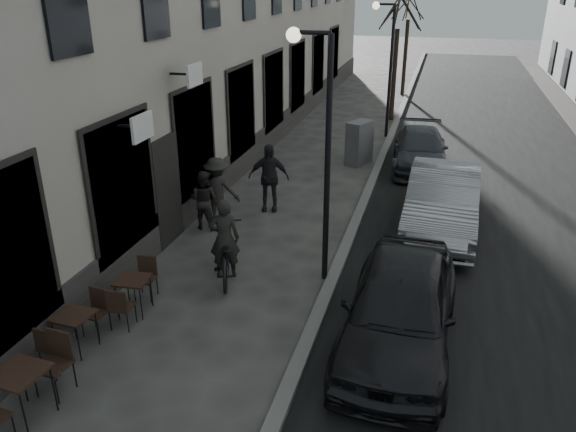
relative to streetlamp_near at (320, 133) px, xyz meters
The scene contains 18 objects.
road 11.23m from the streetlamp_near, 68.09° to the left, with size 7.30×60.00×0.00m, color black.
kerb 10.48m from the streetlamp_near, 87.87° to the left, with size 0.25×60.00×0.12m, color slate.
streetlamp_near is the anchor object (origin of this frame).
streetlamp_far 12.00m from the streetlamp_near, 90.00° to the left, with size 0.90×0.28×5.09m.
tree_near 15.08m from the streetlamp_near, 89.72° to the left, with size 2.40×2.40×5.70m.
tree_far 21.05m from the streetlamp_near, 89.80° to the left, with size 2.40×2.40×5.70m.
bistro_set_a 6.63m from the streetlamp_near, 120.97° to the right, with size 0.74×1.71×0.99m.
bistro_set_b 5.64m from the streetlamp_near, 133.45° to the right, with size 0.62×1.44×0.84m.
bistro_set_c 4.66m from the streetlamp_near, 143.77° to the right, with size 0.63×1.45×0.84m.
utility_cabinet 8.51m from the streetlamp_near, 92.48° to the left, with size 0.54×0.98×1.47m, color slate.
bicycle 3.27m from the streetlamp_near, 166.66° to the right, with size 0.71×2.05×1.08m, color black.
cyclist_rider 3.00m from the streetlamp_near, 166.66° to the right, with size 0.64×0.42×1.76m, color black.
pedestrian_near 4.45m from the streetlamp_near, 151.99° to the left, with size 0.75×0.58×1.53m, color black.
pedestrian_mid 4.44m from the streetlamp_near, 145.04° to the left, with size 1.13×0.65×1.76m, color #282623.
pedestrian_far 4.54m from the streetlamp_near, 122.02° to the left, with size 1.10×0.46×1.87m, color black.
car_near 3.63m from the streetlamp_near, 46.67° to the right, with size 1.82×4.52×1.54m, color black.
car_mid 4.69m from the streetlamp_near, 52.41° to the left, with size 1.68×4.81×1.58m, color gray.
car_far 8.80m from the streetlamp_near, 78.61° to the left, with size 1.74×4.29×1.25m, color #363A40.
Camera 1 is at (2.03, -4.34, 5.92)m, focal length 35.00 mm.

